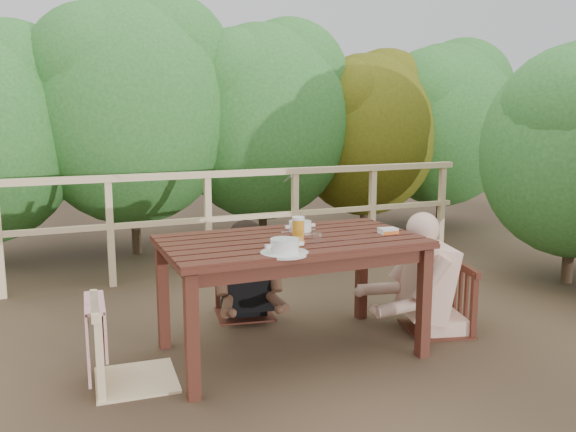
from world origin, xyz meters
name	(u,v)px	position (x,y,z in m)	size (l,w,h in m)	color
ground	(291,352)	(0.00, 0.00, 0.00)	(60.00, 60.00, 0.00)	brown
table	(291,297)	(0.00, 0.00, 0.38)	(1.62, 0.91, 0.75)	#3E1B12
chair_left	(133,302)	(-1.01, -0.05, 0.48)	(0.48, 0.48, 0.97)	beige
chair_far	(244,261)	(-0.05, 0.80, 0.43)	(0.43, 0.43, 0.86)	#3E1B12
chair_right	(439,269)	(1.13, -0.04, 0.45)	(0.45, 0.45, 0.91)	#3E1B12
woman	(243,241)	(-0.05, 0.82, 0.59)	(0.47, 0.58, 1.17)	black
diner_right	(444,233)	(1.16, -0.04, 0.71)	(0.57, 0.71, 1.42)	beige
railing	(208,224)	(0.00, 2.00, 0.51)	(5.60, 0.10, 1.01)	beige
hedge_row	(212,81)	(0.40, 3.20, 1.90)	(6.60, 1.60, 3.80)	#2D6528
soup_near	(284,247)	(-0.19, -0.34, 0.80)	(0.28, 0.28, 0.09)	silver
soup_far	(300,227)	(0.14, 0.17, 0.79)	(0.25, 0.25, 0.08)	silver
bread_roll	(295,242)	(-0.06, -0.21, 0.79)	(0.12, 0.09, 0.07)	#9E6B2A
beer_glass	(298,229)	(0.04, -0.02, 0.83)	(0.08, 0.08, 0.15)	orange
tumbler	(316,239)	(0.09, -0.18, 0.79)	(0.07, 0.07, 0.08)	silver
butter_tub	(388,232)	(0.65, -0.12, 0.78)	(0.12, 0.09, 0.05)	white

